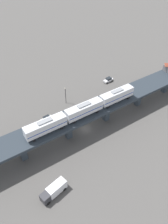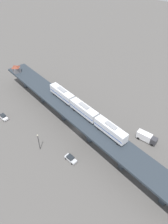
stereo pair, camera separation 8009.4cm
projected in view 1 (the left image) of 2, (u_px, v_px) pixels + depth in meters
ground_plane at (86, 129)px, 72.76m from camera, size 400.00×400.00×0.00m
elevated_viaduct at (86, 114)px, 68.51m from camera, size 30.76×91.24×7.68m
subway_train at (84, 109)px, 64.54m from camera, size 11.86×36.75×4.45m
signal_hut at (168, 67)px, 85.15m from camera, size 3.91×3.91×3.40m
street_car_silver at (47, 119)px, 75.07m from camera, size 2.50×4.64×1.89m
street_car_white at (108, 80)px, 93.81m from camera, size 2.48×4.63×1.89m
delivery_truck at (54, 190)px, 54.10m from camera, size 2.64×7.29×3.20m
street_lamp at (66, 94)px, 80.57m from camera, size 0.44×0.44×6.94m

